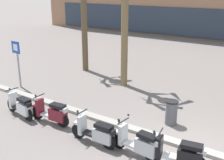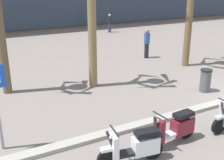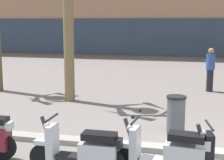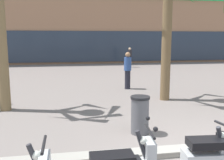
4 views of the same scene
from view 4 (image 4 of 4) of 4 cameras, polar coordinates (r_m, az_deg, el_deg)
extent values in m
plane|color=slate|center=(5.82, 22.30, -15.35)|extent=(200.00, 200.00, 0.00)
cube|color=gray|center=(5.97, 21.17, -14.01)|extent=(60.00, 0.36, 0.12)
cube|color=#283342|center=(23.90, -2.49, 7.48)|extent=(46.42, 0.12, 2.80)
cube|color=black|center=(3.63, 0.00, -17.09)|extent=(0.60, 0.31, 0.12)
cylinder|color=black|center=(3.48, -14.94, -13.68)|extent=(0.05, 0.56, 0.04)
sphere|color=white|center=(3.55, -16.51, -15.78)|extent=(0.12, 0.12, 0.12)
cube|color=black|center=(4.20, 20.58, -12.96)|extent=(0.62, 0.35, 0.12)
cylinder|color=#333338|center=(3.95, 7.14, -15.64)|extent=(0.29, 0.09, 0.69)
cylinder|color=black|center=(3.84, 8.43, -11.23)|extent=(0.09, 0.56, 0.04)
sphere|color=white|center=(3.87, 6.90, -13.25)|extent=(0.12, 0.12, 0.12)
sphere|color=black|center=(3.59, 9.67, -10.73)|extent=(0.07, 0.07, 0.07)
sphere|color=black|center=(4.03, 7.98, -8.43)|extent=(0.07, 0.07, 0.07)
cube|color=black|center=(4.43, 22.24, -15.58)|extent=(0.34, 0.21, 0.08)
cylinder|color=#333338|center=(4.43, 23.35, -13.51)|extent=(0.29, 0.12, 0.69)
sphere|color=white|center=(4.35, 23.31, -11.37)|extent=(0.12, 0.12, 0.12)
cylinder|color=brown|center=(9.91, 12.05, 8.83)|extent=(0.36, 0.36, 4.63)
cylinder|color=olive|center=(8.97, -23.74, 12.31)|extent=(0.35, 0.35, 5.90)
cylinder|color=black|center=(12.01, 3.48, 0.07)|extent=(0.26, 0.26, 0.87)
cylinder|color=#2D4C8C|center=(11.92, 3.52, 3.60)|extent=(0.34, 0.34, 0.62)
sphere|color=#9E704C|center=(11.88, 3.54, 5.65)|extent=(0.24, 0.24, 0.24)
cylinder|color=#2D3351|center=(21.07, 3.95, 3.96)|extent=(0.26, 0.26, 0.81)
cylinder|color=black|center=(21.02, 3.97, 5.84)|extent=(0.34, 0.34, 0.57)
sphere|color=tan|center=(21.00, 3.99, 6.92)|extent=(0.22, 0.22, 0.22)
cylinder|color=#56565B|center=(6.46, 6.23, -7.96)|extent=(0.44, 0.44, 0.90)
cylinder|color=black|center=(6.33, 6.30, -3.90)|extent=(0.48, 0.48, 0.06)
camera|label=1|loc=(6.65, 115.30, 19.38)|focal=44.78mm
camera|label=2|loc=(7.49, -117.25, 11.48)|focal=45.60mm
camera|label=3|loc=(3.14, 127.90, 0.62)|focal=54.76mm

